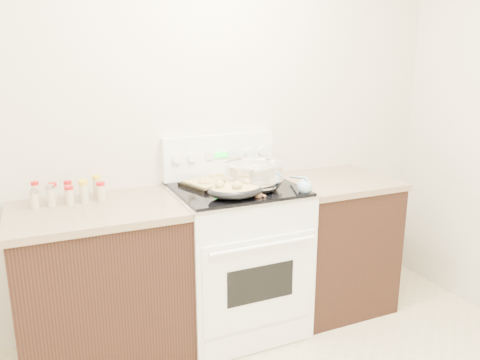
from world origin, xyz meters
TOP-DOWN VIEW (x-y plane):
  - room_shell at (0.00, 0.00)m, footprint 4.10×3.60m
  - counter_left at (-0.48, 1.43)m, footprint 0.93×0.67m
  - counter_right at (1.08, 1.43)m, footprint 0.73×0.67m
  - kitchen_range at (0.35, 1.42)m, footprint 0.78×0.73m
  - mixing_bowl at (0.42, 1.34)m, footprint 0.43×0.43m
  - roasting_pan at (0.26, 1.21)m, footprint 0.34×0.24m
  - baking_sheet at (0.26, 1.53)m, footprint 0.46×0.38m
  - wooden_spoon at (0.38, 1.22)m, footprint 0.06×0.28m
  - blue_ladle at (0.67, 1.16)m, footprint 0.10×0.30m
  - spice_jars at (-0.60, 1.58)m, footprint 0.39×0.14m

SIDE VIEW (x-z plane):
  - counter_left at x=-0.48m, z-range 0.00..0.92m
  - counter_right at x=1.08m, z-range 0.00..0.92m
  - kitchen_range at x=0.35m, z-range -0.12..1.10m
  - wooden_spoon at x=0.38m, z-range 0.93..0.98m
  - baking_sheet at x=0.26m, z-range 0.93..0.99m
  - spice_jars at x=-0.60m, z-range 0.91..1.04m
  - blue_ladle at x=0.67m, z-range 0.92..1.04m
  - roasting_pan at x=0.26m, z-range 0.93..1.05m
  - mixing_bowl at x=0.42m, z-range 0.92..1.13m
  - room_shell at x=0.00m, z-range 0.33..3.08m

